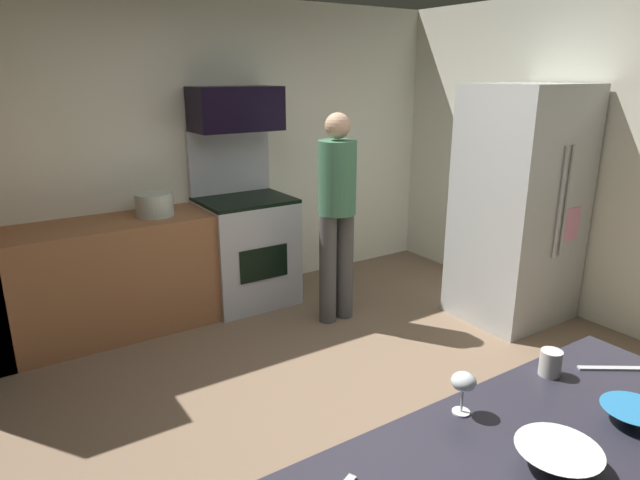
# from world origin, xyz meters

# --- Properties ---
(ground_plane) EXTENTS (5.20, 4.80, 0.02)m
(ground_plane) POSITION_xyz_m (0.00, 0.00, -0.01)
(ground_plane) COLOR #7B624C
(wall_back) EXTENTS (5.20, 0.12, 2.60)m
(wall_back) POSITION_xyz_m (0.00, 2.34, 1.30)
(wall_back) COLOR silver
(wall_back) RESTS_ON ground
(wall_right) EXTENTS (0.12, 4.80, 2.60)m
(wall_right) POSITION_xyz_m (2.54, 0.00, 1.30)
(wall_right) COLOR silver
(wall_right) RESTS_ON ground
(lower_cabinet_run) EXTENTS (2.40, 0.60, 0.90)m
(lower_cabinet_run) POSITION_xyz_m (-0.90, 1.98, 0.45)
(lower_cabinet_run) COLOR #955F3B
(lower_cabinet_run) RESTS_ON ground
(oven_range) EXTENTS (0.76, 0.65, 1.51)m
(oven_range) POSITION_xyz_m (0.29, 1.97, 0.51)
(oven_range) COLOR #B5B8C1
(oven_range) RESTS_ON ground
(microwave) EXTENTS (0.74, 0.38, 0.36)m
(microwave) POSITION_xyz_m (0.29, 2.06, 1.69)
(microwave) COLOR black
(microwave) RESTS_ON oven_range
(refrigerator) EXTENTS (0.85, 0.77, 1.91)m
(refrigerator) POSITION_xyz_m (2.03, 0.49, 0.95)
(refrigerator) COLOR #B9BCBA
(refrigerator) RESTS_ON ground
(person_cook) EXTENTS (0.31, 0.30, 1.70)m
(person_cook) POSITION_xyz_m (0.74, 1.22, 0.95)
(person_cook) COLOR #494949
(person_cook) RESTS_ON ground
(mixing_bowl_large) EXTENTS (0.20, 0.20, 0.05)m
(mixing_bowl_large) POSITION_xyz_m (-0.01, -1.53, 0.93)
(mixing_bowl_large) COLOR teal
(mixing_bowl_large) RESTS_ON counter_island
(mixing_bowl_small) EXTENTS (0.24, 0.24, 0.06)m
(mixing_bowl_small) POSITION_xyz_m (-0.41, -1.52, 0.93)
(mixing_bowl_small) COLOR white
(mixing_bowl_small) RESTS_ON counter_island
(wine_glass_mid) EXTENTS (0.08, 0.08, 0.15)m
(wine_glass_mid) POSITION_xyz_m (-0.44, -1.19, 1.01)
(wine_glass_mid) COLOR silver
(wine_glass_mid) RESTS_ON counter_island
(mug_tea) EXTENTS (0.08, 0.08, 0.10)m
(mug_tea) POSITION_xyz_m (0.02, -1.20, 0.95)
(mug_tea) COLOR beige
(mug_tea) RESTS_ON counter_island
(knife_paring) EXTENTS (0.22, 0.16, 0.01)m
(knife_paring) POSITION_xyz_m (0.25, -1.31, 0.90)
(knife_paring) COLOR #B7BABF
(knife_paring) RESTS_ON counter_island
(stock_pot) EXTENTS (0.29, 0.29, 0.18)m
(stock_pot) POSITION_xyz_m (-0.48, 1.98, 0.99)
(stock_pot) COLOR #B7C1B5
(stock_pot) RESTS_ON lower_cabinet_run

